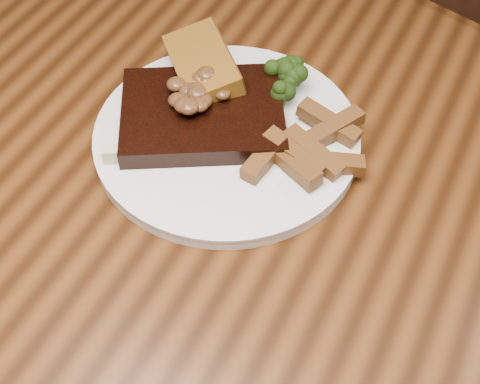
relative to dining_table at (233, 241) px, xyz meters
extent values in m
cube|color=#532B10|center=(0.00, 0.00, 0.07)|extent=(1.60, 0.90, 0.04)
cylinder|color=black|center=(-0.72, 0.37, -0.30)|extent=(0.07, 0.07, 0.71)
cube|color=black|center=(0.11, 0.63, -0.25)|extent=(0.50, 0.50, 0.04)
cylinder|color=black|center=(0.00, 0.83, -0.46)|extent=(0.04, 0.04, 0.39)
cylinder|color=black|center=(0.22, 0.43, -0.46)|extent=(0.04, 0.04, 0.39)
cylinder|color=black|center=(-0.09, 0.52, -0.46)|extent=(0.04, 0.04, 0.39)
cube|color=black|center=(0.06, 0.46, -0.02)|extent=(0.39, 0.14, 0.42)
cylinder|color=white|center=(-0.04, 0.06, 0.10)|extent=(0.32, 0.32, 0.01)
cube|color=black|center=(-0.07, 0.07, 0.12)|extent=(0.23, 0.21, 0.03)
cube|color=beige|center=(-0.07, 0.00, 0.11)|extent=(0.14, 0.09, 0.02)
cube|color=#8D5F19|center=(-0.10, 0.12, 0.12)|extent=(0.13, 0.13, 0.03)
camera|label=1|loc=(0.21, -0.40, 0.65)|focal=50.00mm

